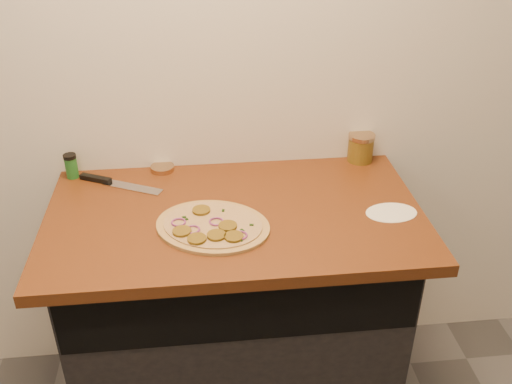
{
  "coord_description": "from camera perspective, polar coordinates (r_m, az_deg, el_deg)",
  "views": [
    {
      "loc": [
        -0.1,
        -0.11,
        1.88
      ],
      "look_at": [
        0.07,
        1.45,
        0.95
      ],
      "focal_mm": 40.0,
      "sensor_mm": 36.0,
      "label": 1
    }
  ],
  "objects": [
    {
      "name": "salsa_jar",
      "position": [
        2.14,
        10.43,
        4.42
      ],
      "size": [
        0.1,
        0.1,
        0.11
      ],
      "color": "#A32B10",
      "rests_on": "countertop"
    },
    {
      "name": "countertop",
      "position": [
        1.84,
        -2.16,
        -2.43
      ],
      "size": [
        1.2,
        0.7,
        0.04
      ],
      "primitive_type": "cube",
      "color": "#602D12",
      "rests_on": "cabinet"
    },
    {
      "name": "spice_shaker",
      "position": [
        2.09,
        -17.99,
        2.5
      ],
      "size": [
        0.04,
        0.04,
        0.09
      ],
      "color": "#1F6424",
      "rests_on": "countertop"
    },
    {
      "name": "chefs_knife",
      "position": [
        2.03,
        -14.12,
        0.91
      ],
      "size": [
        0.3,
        0.17,
        0.02
      ],
      "color": "#B7BAC1",
      "rests_on": "countertop"
    },
    {
      "name": "flour_spill",
      "position": [
        1.86,
        13.38,
        -2.02
      ],
      "size": [
        0.18,
        0.18,
        0.0
      ],
      "primitive_type": "cylinder",
      "rotation": [
        0.0,
        0.0,
        0.07
      ],
      "color": "white",
      "rests_on": "countertop"
    },
    {
      "name": "mason_jar_lid",
      "position": [
        2.08,
        -9.34,
        2.37
      ],
      "size": [
        0.09,
        0.09,
        0.02
      ],
      "primitive_type": "cylinder",
      "rotation": [
        0.0,
        0.0,
        -0.0
      ],
      "color": "tan",
      "rests_on": "countertop"
    },
    {
      "name": "pizza",
      "position": [
        1.74,
        -4.39,
        -3.42
      ],
      "size": [
        0.45,
        0.45,
        0.02
      ],
      "color": "tan",
      "rests_on": "countertop"
    },
    {
      "name": "cabinet",
      "position": [
        2.14,
        -1.98,
        -12.15
      ],
      "size": [
        1.1,
        0.6,
        0.86
      ],
      "primitive_type": "cube",
      "color": "black",
      "rests_on": "ground"
    }
  ]
}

